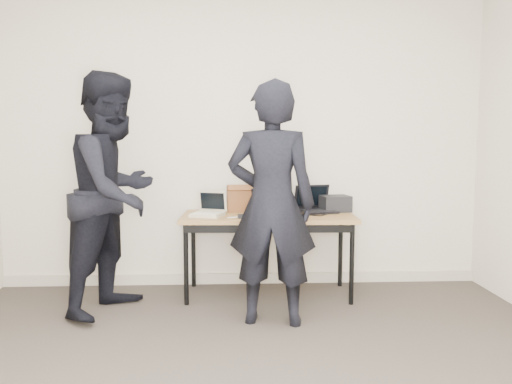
{
  "coord_description": "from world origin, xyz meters",
  "views": [
    {
      "loc": [
        -0.09,
        -2.44,
        1.38
      ],
      "look_at": [
        0.1,
        1.6,
        0.95
      ],
      "focal_mm": 35.0,
      "sensor_mm": 36.0,
      "label": 1
    }
  ],
  "objects": [
    {
      "name": "room",
      "position": [
        0.0,
        0.0,
        1.35
      ],
      "size": [
        4.6,
        4.6,
        2.8
      ],
      "color": "#3C342D",
      "rests_on": "ground"
    },
    {
      "name": "desk",
      "position": [
        0.22,
        1.86,
        0.66
      ],
      "size": [
        1.52,
        0.7,
        0.72
      ],
      "rotation": [
        0.0,
        0.0,
        -0.04
      ],
      "color": "olive",
      "rests_on": "ground"
    },
    {
      "name": "laptop_beige",
      "position": [
        -0.3,
        1.84,
        0.76
      ],
      "size": [
        0.33,
        0.32,
        0.21
      ],
      "rotation": [
        0.0,
        0.0,
        -0.34
      ],
      "color": "#BCB496",
      "rests_on": "desk"
    },
    {
      "name": "laptop_center",
      "position": [
        0.2,
        1.81,
        0.77
      ],
      "size": [
        0.35,
        0.34,
        0.23
      ],
      "rotation": [
        0.0,
        0.0,
        -0.21
      ],
      "color": "black",
      "rests_on": "desk"
    },
    {
      "name": "laptop_right",
      "position": [
        0.66,
        2.03,
        0.77
      ],
      "size": [
        0.39,
        0.38,
        0.24
      ],
      "rotation": [
        0.0,
        0.0,
        0.21
      ],
      "color": "black",
      "rests_on": "desk"
    },
    {
      "name": "leather_satchel",
      "position": [
        0.04,
        2.09,
        0.85
      ],
      "size": [
        0.37,
        0.21,
        0.25
      ],
      "rotation": [
        0.0,
        0.0,
        0.08
      ],
      "color": "brown",
      "rests_on": "desk"
    },
    {
      "name": "tissue",
      "position": [
        0.07,
        2.1,
        1.0
      ],
      "size": [
        0.14,
        0.11,
        0.08
      ],
      "primitive_type": "ellipsoid",
      "rotation": [
        0.0,
        0.0,
        -0.07
      ],
      "color": "white",
      "rests_on": "leather_satchel"
    },
    {
      "name": "equipment_box",
      "position": [
        0.85,
        2.06,
        0.79
      ],
      "size": [
        0.28,
        0.25,
        0.15
      ],
      "primitive_type": "cube",
      "rotation": [
        0.0,
        0.0,
        0.17
      ],
      "color": "black",
      "rests_on": "desk"
    },
    {
      "name": "power_brick",
      "position": [
        -0.0,
        1.7,
        0.74
      ],
      "size": [
        0.1,
        0.07,
        0.03
      ],
      "primitive_type": "cube",
      "rotation": [
        0.0,
        0.0,
        0.15
      ],
      "color": "black",
      "rests_on": "desk"
    },
    {
      "name": "cables",
      "position": [
        0.38,
        1.86,
        0.72
      ],
      "size": [
        0.96,
        0.42,
        0.01
      ],
      "rotation": [
        0.0,
        0.0,
        -0.02
      ],
      "color": "black",
      "rests_on": "desk"
    },
    {
      "name": "person_typist",
      "position": [
        0.2,
        1.21,
        0.9
      ],
      "size": [
        0.72,
        0.53,
        1.8
      ],
      "primitive_type": "imported",
      "rotation": [
        0.0,
        0.0,
        2.99
      ],
      "color": "black",
      "rests_on": "ground"
    },
    {
      "name": "person_observer",
      "position": [
        -1.03,
        1.55,
        0.95
      ],
      "size": [
        1.03,
        1.14,
        1.9
      ],
      "primitive_type": "imported",
      "rotation": [
        0.0,
        0.0,
        1.15
      ],
      "color": "black",
      "rests_on": "ground"
    },
    {
      "name": "baseboard",
      "position": [
        0.0,
        2.23,
        0.05
      ],
      "size": [
        4.5,
        0.03,
        0.1
      ],
      "primitive_type": "cube",
      "color": "#B8AF98",
      "rests_on": "ground"
    }
  ]
}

